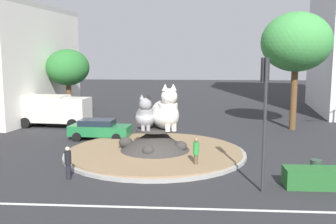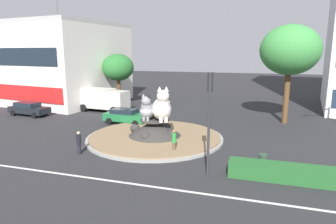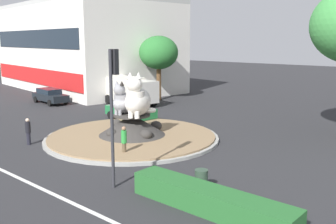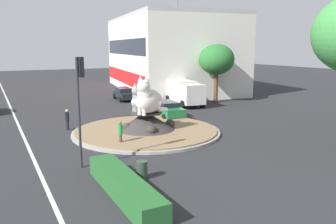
{
  "view_description": "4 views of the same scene",
  "coord_description": "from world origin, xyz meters",
  "px_view_note": "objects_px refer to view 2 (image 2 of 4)",
  "views": [
    {
      "loc": [
        2.36,
        -22.74,
        5.92
      ],
      "look_at": [
        0.7,
        1.4,
        2.45
      ],
      "focal_mm": 40.55,
      "sensor_mm": 36.0,
      "label": 1
    },
    {
      "loc": [
        8.0,
        -22.18,
        7.04
      ],
      "look_at": [
        0.53,
        1.94,
        1.89
      ],
      "focal_mm": 31.82,
      "sensor_mm": 36.0,
      "label": 2
    },
    {
      "loc": [
        17.53,
        -16.53,
        6.28
      ],
      "look_at": [
        1.77,
        1.49,
        1.78
      ],
      "focal_mm": 40.91,
      "sensor_mm": 36.0,
      "label": 3
    },
    {
      "loc": [
        23.65,
        -10.45,
        6.45
      ],
      "look_at": [
        1.39,
        1.12,
        1.75
      ],
      "focal_mm": 37.39,
      "sensor_mm": 36.0,
      "label": 4
    }
  ],
  "objects_px": {
    "traffic_light_mast": "(209,106)",
    "pedestrian_green_shirt": "(174,141)",
    "delivery_box_truck": "(102,99)",
    "litter_bin": "(263,161)",
    "hatchback_near_shophouse": "(126,116)",
    "broadleaf_tree_behind_island": "(118,68)",
    "cat_statue_grey": "(147,110)",
    "pedestrian_black_shirt": "(79,142)",
    "sedan_on_far_lane": "(29,109)",
    "second_tree_near_tower": "(290,50)",
    "cat_statue_white": "(162,108)",
    "shophouse_block": "(34,63)"
  },
  "relations": [
    {
      "from": "traffic_light_mast",
      "to": "shophouse_block",
      "type": "height_order",
      "value": "shophouse_block"
    },
    {
      "from": "cat_statue_white",
      "to": "second_tree_near_tower",
      "type": "bearing_deg",
      "value": 104.13
    },
    {
      "from": "hatchback_near_shophouse",
      "to": "delivery_box_truck",
      "type": "bearing_deg",
      "value": 141.76
    },
    {
      "from": "litter_bin",
      "to": "hatchback_near_shophouse",
      "type": "bearing_deg",
      "value": 148.06
    },
    {
      "from": "pedestrian_green_shirt",
      "to": "delivery_box_truck",
      "type": "xyz_separation_m",
      "value": [
        -12.42,
        11.94,
        0.6
      ]
    },
    {
      "from": "delivery_box_truck",
      "to": "cat_statue_grey",
      "type": "bearing_deg",
      "value": -38.57
    },
    {
      "from": "traffic_light_mast",
      "to": "pedestrian_green_shirt",
      "type": "relative_size",
      "value": 3.47
    },
    {
      "from": "delivery_box_truck",
      "to": "sedan_on_far_lane",
      "type": "bearing_deg",
      "value": -139.12
    },
    {
      "from": "delivery_box_truck",
      "to": "litter_bin",
      "type": "bearing_deg",
      "value": -29.52
    },
    {
      "from": "hatchback_near_shophouse",
      "to": "pedestrian_green_shirt",
      "type": "bearing_deg",
      "value": -41.33
    },
    {
      "from": "delivery_box_truck",
      "to": "cat_statue_white",
      "type": "bearing_deg",
      "value": -34.97
    },
    {
      "from": "sedan_on_far_lane",
      "to": "delivery_box_truck",
      "type": "bearing_deg",
      "value": 40.89
    },
    {
      "from": "hatchback_near_shophouse",
      "to": "broadleaf_tree_behind_island",
      "type": "bearing_deg",
      "value": 123.89
    },
    {
      "from": "pedestrian_black_shirt",
      "to": "sedan_on_far_lane",
      "type": "relative_size",
      "value": 0.33
    },
    {
      "from": "broadleaf_tree_behind_island",
      "to": "delivery_box_truck",
      "type": "height_order",
      "value": "broadleaf_tree_behind_island"
    },
    {
      "from": "cat_statue_white",
      "to": "sedan_on_far_lane",
      "type": "distance_m",
      "value": 17.82
    },
    {
      "from": "pedestrian_black_shirt",
      "to": "pedestrian_green_shirt",
      "type": "xyz_separation_m",
      "value": [
        6.26,
        2.13,
        0.05
      ]
    },
    {
      "from": "traffic_light_mast",
      "to": "cat_statue_grey",
      "type": "bearing_deg",
      "value": 39.17
    },
    {
      "from": "broadleaf_tree_behind_island",
      "to": "second_tree_near_tower",
      "type": "bearing_deg",
      "value": -11.79
    },
    {
      "from": "second_tree_near_tower",
      "to": "cat_statue_grey",
      "type": "bearing_deg",
      "value": -140.69
    },
    {
      "from": "pedestrian_black_shirt",
      "to": "sedan_on_far_lane",
      "type": "height_order",
      "value": "pedestrian_black_shirt"
    },
    {
      "from": "pedestrian_black_shirt",
      "to": "sedan_on_far_lane",
      "type": "bearing_deg",
      "value": -119.76
    },
    {
      "from": "cat_statue_white",
      "to": "sedan_on_far_lane",
      "type": "height_order",
      "value": "cat_statue_white"
    },
    {
      "from": "cat_statue_white",
      "to": "second_tree_near_tower",
      "type": "distance_m",
      "value": 14.18
    },
    {
      "from": "cat_statue_white",
      "to": "delivery_box_truck",
      "type": "relative_size",
      "value": 0.48
    },
    {
      "from": "cat_statue_white",
      "to": "second_tree_near_tower",
      "type": "relative_size",
      "value": 0.33
    },
    {
      "from": "shophouse_block",
      "to": "pedestrian_green_shirt",
      "type": "relative_size",
      "value": 15.8
    },
    {
      "from": "second_tree_near_tower",
      "to": "pedestrian_green_shirt",
      "type": "distance_m",
      "value": 15.7
    },
    {
      "from": "cat_statue_white",
      "to": "second_tree_near_tower",
      "type": "xyz_separation_m",
      "value": [
        9.9,
        9.1,
        4.49
      ]
    },
    {
      "from": "cat_statue_white",
      "to": "traffic_light_mast",
      "type": "xyz_separation_m",
      "value": [
        4.76,
        -6.04,
        1.44
      ]
    },
    {
      "from": "cat_statue_grey",
      "to": "sedan_on_far_lane",
      "type": "bearing_deg",
      "value": -114.68
    },
    {
      "from": "hatchback_near_shophouse",
      "to": "litter_bin",
      "type": "relative_size",
      "value": 4.99
    },
    {
      "from": "traffic_light_mast",
      "to": "sedan_on_far_lane",
      "type": "xyz_separation_m",
      "value": [
        -21.92,
        10.5,
        -3.29
      ]
    },
    {
      "from": "pedestrian_green_shirt",
      "to": "hatchback_near_shophouse",
      "type": "relative_size",
      "value": 0.38
    },
    {
      "from": "cat_statue_white",
      "to": "broadleaf_tree_behind_island",
      "type": "height_order",
      "value": "broadleaf_tree_behind_island"
    },
    {
      "from": "traffic_light_mast",
      "to": "second_tree_near_tower",
      "type": "height_order",
      "value": "second_tree_near_tower"
    },
    {
      "from": "sedan_on_far_lane",
      "to": "litter_bin",
      "type": "xyz_separation_m",
      "value": [
        24.95,
        -8.34,
        -0.34
      ]
    },
    {
      "from": "cat_statue_white",
      "to": "cat_statue_grey",
      "type": "bearing_deg",
      "value": -117.88
    },
    {
      "from": "second_tree_near_tower",
      "to": "shophouse_block",
      "type": "bearing_deg",
      "value": 170.98
    },
    {
      "from": "cat_statue_grey",
      "to": "pedestrian_green_shirt",
      "type": "relative_size",
      "value": 1.33
    },
    {
      "from": "delivery_box_truck",
      "to": "litter_bin",
      "type": "height_order",
      "value": "delivery_box_truck"
    },
    {
      "from": "broadleaf_tree_behind_island",
      "to": "second_tree_near_tower",
      "type": "relative_size",
      "value": 0.71
    },
    {
      "from": "broadleaf_tree_behind_island",
      "to": "hatchback_near_shophouse",
      "type": "distance_m",
      "value": 11.37
    },
    {
      "from": "sedan_on_far_lane",
      "to": "litter_bin",
      "type": "height_order",
      "value": "sedan_on_far_lane"
    },
    {
      "from": "delivery_box_truck",
      "to": "traffic_light_mast",
      "type": "bearing_deg",
      "value": -38.91
    },
    {
      "from": "shophouse_block",
      "to": "pedestrian_black_shirt",
      "type": "relative_size",
      "value": 16.51
    },
    {
      "from": "shophouse_block",
      "to": "broadleaf_tree_behind_island",
      "type": "relative_size",
      "value": 4.0
    },
    {
      "from": "broadleaf_tree_behind_island",
      "to": "pedestrian_green_shirt",
      "type": "xyz_separation_m",
      "value": [
        12.29,
        -16.2,
        -4.04
      ]
    },
    {
      "from": "cat_statue_grey",
      "to": "pedestrian_black_shirt",
      "type": "xyz_separation_m",
      "value": [
        -3.19,
        -4.97,
        -1.54
      ]
    },
    {
      "from": "traffic_light_mast",
      "to": "pedestrian_black_shirt",
      "type": "height_order",
      "value": "traffic_light_mast"
    }
  ]
}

